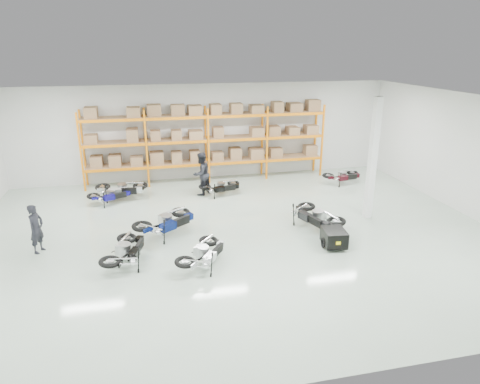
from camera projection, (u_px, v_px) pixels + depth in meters
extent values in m
plane|color=#AFC3B1|center=(236.00, 235.00, 14.72)|extent=(18.00, 18.00, 0.00)
plane|color=white|center=(235.00, 102.00, 13.26)|extent=(18.00, 18.00, 0.00)
plane|color=silver|center=(205.00, 132.00, 20.45)|extent=(18.00, 0.00, 18.00)
plane|color=silver|center=(318.00, 281.00, 7.53)|extent=(18.00, 0.00, 18.00)
plane|color=silver|center=(473.00, 157.00, 15.84)|extent=(0.00, 14.00, 14.00)
cube|color=orange|center=(81.00, 153.00, 18.54)|extent=(0.08, 0.08, 3.50)
cube|color=orange|center=(83.00, 148.00, 19.37)|extent=(0.08, 0.08, 3.50)
cube|color=orange|center=(147.00, 150.00, 19.11)|extent=(0.08, 0.08, 3.50)
cube|color=orange|center=(146.00, 145.00, 19.94)|extent=(0.08, 0.08, 3.50)
cube|color=orange|center=(209.00, 147.00, 19.69)|extent=(0.08, 0.08, 3.50)
cube|color=orange|center=(206.00, 142.00, 20.52)|extent=(0.08, 0.08, 3.50)
cube|color=orange|center=(267.00, 144.00, 20.27)|extent=(0.08, 0.08, 3.50)
cube|color=orange|center=(262.00, 140.00, 21.10)|extent=(0.08, 0.08, 3.50)
cube|color=orange|center=(322.00, 141.00, 20.84)|extent=(0.08, 0.08, 3.50)
cube|color=orange|center=(315.00, 137.00, 21.67)|extent=(0.08, 0.08, 3.50)
cube|color=orange|center=(116.00, 170.00, 19.10)|extent=(2.70, 0.08, 0.12)
cube|color=orange|center=(117.00, 165.00, 19.93)|extent=(2.70, 0.08, 0.12)
cube|color=#96744D|center=(116.00, 166.00, 19.50)|extent=(2.68, 0.88, 0.02)
cube|color=#96744D|center=(116.00, 161.00, 19.42)|extent=(2.40, 0.70, 0.44)
cube|color=orange|center=(179.00, 166.00, 19.68)|extent=(2.70, 0.08, 0.12)
cube|color=orange|center=(177.00, 161.00, 20.51)|extent=(2.70, 0.08, 0.12)
cube|color=#96744D|center=(178.00, 162.00, 20.07)|extent=(2.68, 0.88, 0.02)
cube|color=#96744D|center=(178.00, 157.00, 20.00)|extent=(2.40, 0.70, 0.44)
cube|color=orange|center=(238.00, 163.00, 20.25)|extent=(2.70, 0.08, 0.12)
cube|color=orange|center=(234.00, 158.00, 21.09)|extent=(2.70, 0.08, 0.12)
cube|color=#96744D|center=(236.00, 159.00, 20.65)|extent=(2.68, 0.88, 0.02)
cube|color=#96744D|center=(236.00, 154.00, 20.57)|extent=(2.40, 0.70, 0.44)
cube|color=orange|center=(294.00, 159.00, 20.83)|extent=(2.70, 0.08, 0.12)
cube|color=orange|center=(288.00, 155.00, 21.66)|extent=(2.70, 0.08, 0.12)
cube|color=#96744D|center=(291.00, 156.00, 21.22)|extent=(2.68, 0.88, 0.02)
cube|color=#96744D|center=(291.00, 151.00, 21.15)|extent=(2.40, 0.70, 0.44)
cube|color=orange|center=(114.00, 146.00, 18.74)|extent=(2.70, 0.08, 0.12)
cube|color=orange|center=(115.00, 141.00, 19.57)|extent=(2.70, 0.08, 0.12)
cube|color=#96744D|center=(114.00, 142.00, 19.14)|extent=(2.68, 0.88, 0.02)
cube|color=#96744D|center=(114.00, 137.00, 19.06)|extent=(2.40, 0.70, 0.44)
cube|color=orange|center=(178.00, 143.00, 19.32)|extent=(2.70, 0.08, 0.12)
cube|color=orange|center=(176.00, 139.00, 20.15)|extent=(2.70, 0.08, 0.12)
cube|color=#96744D|center=(177.00, 139.00, 19.71)|extent=(2.68, 0.88, 0.02)
cube|color=#96744D|center=(177.00, 134.00, 19.64)|extent=(2.40, 0.70, 0.44)
cube|color=orange|center=(238.00, 140.00, 19.90)|extent=(2.70, 0.08, 0.12)
cube|color=orange|center=(234.00, 136.00, 20.73)|extent=(2.70, 0.08, 0.12)
cube|color=#96744D|center=(236.00, 136.00, 20.29)|extent=(2.68, 0.88, 0.02)
cube|color=#96744D|center=(236.00, 132.00, 20.21)|extent=(2.40, 0.70, 0.44)
cube|color=orange|center=(295.00, 137.00, 20.47)|extent=(2.70, 0.08, 0.12)
cube|color=orange|center=(289.00, 134.00, 21.30)|extent=(2.70, 0.08, 0.12)
cube|color=#96744D|center=(292.00, 134.00, 20.86)|extent=(2.68, 0.88, 0.02)
cube|color=#96744D|center=(292.00, 129.00, 20.79)|extent=(2.40, 0.70, 0.44)
cube|color=orange|center=(111.00, 121.00, 18.39)|extent=(2.70, 0.08, 0.12)
cube|color=orange|center=(112.00, 117.00, 19.22)|extent=(2.70, 0.08, 0.12)
cube|color=#96744D|center=(112.00, 117.00, 18.78)|extent=(2.68, 0.88, 0.02)
cube|color=#96744D|center=(111.00, 112.00, 18.70)|extent=(2.40, 0.70, 0.44)
cube|color=orange|center=(177.00, 118.00, 18.96)|extent=(2.70, 0.08, 0.12)
cube|color=orange|center=(175.00, 115.00, 19.79)|extent=(2.70, 0.08, 0.12)
cube|color=#96744D|center=(176.00, 115.00, 19.35)|extent=(2.68, 0.88, 0.02)
cube|color=#96744D|center=(176.00, 110.00, 19.28)|extent=(2.40, 0.70, 0.44)
cube|color=orange|center=(238.00, 116.00, 19.54)|extent=(2.70, 0.08, 0.12)
cube|color=orange|center=(234.00, 113.00, 20.37)|extent=(2.70, 0.08, 0.12)
cube|color=#96744D|center=(236.00, 113.00, 19.93)|extent=(2.68, 0.88, 0.02)
cube|color=#96744D|center=(236.00, 108.00, 19.85)|extent=(2.40, 0.70, 0.44)
cube|color=orange|center=(296.00, 114.00, 20.11)|extent=(2.70, 0.08, 0.12)
cube|color=orange|center=(290.00, 111.00, 20.94)|extent=(2.70, 0.08, 0.12)
cube|color=#96744D|center=(293.00, 111.00, 20.51)|extent=(2.68, 0.88, 0.02)
cube|color=#96744D|center=(293.00, 106.00, 20.43)|extent=(2.40, 0.70, 0.44)
cube|color=white|center=(373.00, 159.00, 15.52)|extent=(0.25, 0.25, 4.50)
cube|color=black|center=(334.00, 237.00, 13.67)|extent=(0.79, 0.95, 0.50)
cube|color=yellow|center=(340.00, 243.00, 13.26)|extent=(0.15, 0.04, 0.10)
torus|color=black|center=(324.00, 243.00, 13.66)|extent=(0.07, 0.35, 0.35)
torus|color=black|center=(344.00, 241.00, 13.80)|extent=(0.07, 0.35, 0.35)
cylinder|color=black|center=(327.00, 228.00, 14.20)|extent=(0.14, 0.82, 0.04)
imported|color=black|center=(36.00, 229.00, 13.26)|extent=(0.58, 0.68, 1.57)
imported|color=black|center=(201.00, 174.00, 18.39)|extent=(1.15, 1.13, 1.87)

